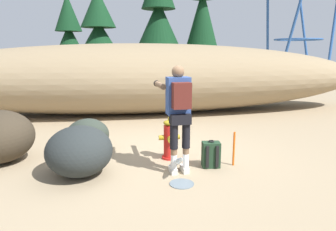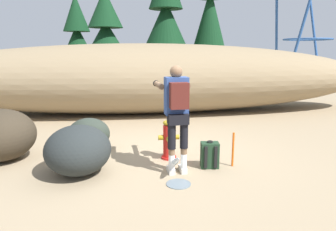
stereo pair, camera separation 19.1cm
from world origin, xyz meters
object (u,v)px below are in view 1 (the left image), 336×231
(survey_stake, at_px, (234,149))
(boulder_large, at_px, (79,151))
(utility_worker, at_px, (178,106))
(fire_hydrant, at_px, (169,140))
(boulder_mid, at_px, (88,135))
(spare_backpack, at_px, (211,155))

(survey_stake, bearing_deg, boulder_large, 179.53)
(utility_worker, height_order, survey_stake, utility_worker)
(fire_hydrant, height_order, boulder_mid, fire_hydrant)
(utility_worker, distance_m, survey_stake, 1.29)
(boulder_large, bearing_deg, utility_worker, -4.30)
(boulder_mid, height_order, survey_stake, boulder_mid)
(spare_backpack, bearing_deg, survey_stake, -84.65)
(spare_backpack, relative_size, survey_stake, 0.78)
(boulder_large, bearing_deg, fire_hydrant, 18.02)
(utility_worker, height_order, boulder_mid, utility_worker)
(spare_backpack, distance_m, boulder_large, 2.18)
(fire_hydrant, relative_size, survey_stake, 1.30)
(survey_stake, bearing_deg, boulder_mid, 154.54)
(fire_hydrant, height_order, survey_stake, fire_hydrant)
(fire_hydrant, xyz_separation_m, utility_worker, (0.04, -0.62, 0.74))
(boulder_mid, xyz_separation_m, survey_stake, (2.57, -1.22, -0.03))
(utility_worker, bearing_deg, spare_backpack, -84.53)
(spare_backpack, relative_size, boulder_large, 0.41)
(fire_hydrant, height_order, spare_backpack, fire_hydrant)
(boulder_large, height_order, boulder_mid, boulder_large)
(spare_backpack, height_order, survey_stake, survey_stake)
(spare_backpack, xyz_separation_m, survey_stake, (0.41, -0.00, 0.08))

